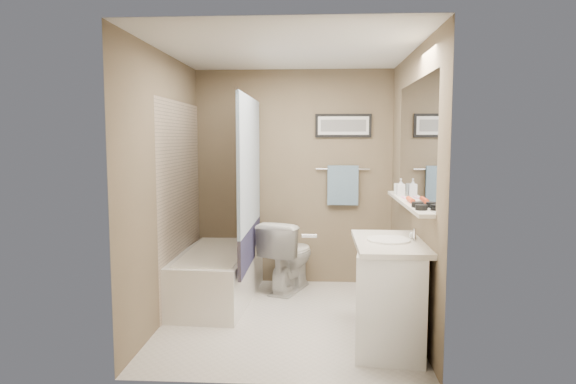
# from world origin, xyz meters

# --- Properties ---
(ground) EXTENTS (2.50, 2.50, 0.00)m
(ground) POSITION_xyz_m (0.00, 0.00, 0.00)
(ground) COLOR silver
(ground) RESTS_ON ground
(ceiling) EXTENTS (2.20, 2.50, 0.04)m
(ceiling) POSITION_xyz_m (0.00, 0.00, 2.38)
(ceiling) COLOR silver
(ceiling) RESTS_ON wall_back
(wall_back) EXTENTS (2.20, 0.04, 2.40)m
(wall_back) POSITION_xyz_m (0.00, 1.23, 1.20)
(wall_back) COLOR brown
(wall_back) RESTS_ON ground
(wall_front) EXTENTS (2.20, 0.04, 2.40)m
(wall_front) POSITION_xyz_m (0.00, -1.23, 1.20)
(wall_front) COLOR brown
(wall_front) RESTS_ON ground
(wall_left) EXTENTS (0.04, 2.50, 2.40)m
(wall_left) POSITION_xyz_m (-1.08, 0.00, 1.20)
(wall_left) COLOR brown
(wall_left) RESTS_ON ground
(wall_right) EXTENTS (0.04, 2.50, 2.40)m
(wall_right) POSITION_xyz_m (1.08, 0.00, 1.20)
(wall_right) COLOR brown
(wall_right) RESTS_ON ground
(tile_surround) EXTENTS (0.02, 1.55, 2.00)m
(tile_surround) POSITION_xyz_m (-1.09, 0.50, 1.00)
(tile_surround) COLOR tan
(tile_surround) RESTS_ON wall_left
(curtain_rod) EXTENTS (0.02, 1.55, 0.02)m
(curtain_rod) POSITION_xyz_m (-0.40, 0.50, 2.05)
(curtain_rod) COLOR silver
(curtain_rod) RESTS_ON wall_left
(curtain_upper) EXTENTS (0.03, 1.45, 1.28)m
(curtain_upper) POSITION_xyz_m (-0.40, 0.50, 1.40)
(curtain_upper) COLOR silver
(curtain_upper) RESTS_ON curtain_rod
(curtain_lower) EXTENTS (0.03, 1.45, 0.36)m
(curtain_lower) POSITION_xyz_m (-0.40, 0.50, 0.58)
(curtain_lower) COLOR #292749
(curtain_lower) RESTS_ON curtain_rod
(mirror) EXTENTS (0.02, 1.60, 1.00)m
(mirror) POSITION_xyz_m (1.09, -0.15, 1.62)
(mirror) COLOR silver
(mirror) RESTS_ON wall_right
(shelf) EXTENTS (0.12, 1.60, 0.03)m
(shelf) POSITION_xyz_m (1.04, -0.15, 1.10)
(shelf) COLOR silver
(shelf) RESTS_ON wall_right
(towel_bar) EXTENTS (0.60, 0.02, 0.02)m
(towel_bar) POSITION_xyz_m (0.55, 1.22, 1.30)
(towel_bar) COLOR silver
(towel_bar) RESTS_ON wall_back
(towel) EXTENTS (0.34, 0.05, 0.44)m
(towel) POSITION_xyz_m (0.55, 1.20, 1.12)
(towel) COLOR #88AFC6
(towel) RESTS_ON towel_bar
(art_frame) EXTENTS (0.62, 0.02, 0.26)m
(art_frame) POSITION_xyz_m (0.55, 1.23, 1.78)
(art_frame) COLOR black
(art_frame) RESTS_ON wall_back
(art_mat) EXTENTS (0.56, 0.00, 0.20)m
(art_mat) POSITION_xyz_m (0.55, 1.22, 1.78)
(art_mat) COLOR white
(art_mat) RESTS_ON art_frame
(art_image) EXTENTS (0.50, 0.00, 0.13)m
(art_image) POSITION_xyz_m (0.55, 1.22, 1.78)
(art_image) COLOR #595959
(art_image) RESTS_ON art_mat
(door) EXTENTS (0.80, 0.02, 2.00)m
(door) POSITION_xyz_m (0.55, -1.24, 1.00)
(door) COLOR silver
(door) RESTS_ON wall_front
(door_handle) EXTENTS (0.10, 0.02, 0.02)m
(door_handle) POSITION_xyz_m (0.22, -1.19, 1.00)
(door_handle) COLOR silver
(door_handle) RESTS_ON door
(bathtub) EXTENTS (0.78, 1.54, 0.50)m
(bathtub) POSITION_xyz_m (-0.75, 0.51, 0.25)
(bathtub) COLOR white
(bathtub) RESTS_ON ground
(tub_rim) EXTENTS (0.56, 1.36, 0.02)m
(tub_rim) POSITION_xyz_m (-0.75, 0.51, 0.50)
(tub_rim) COLOR white
(tub_rim) RESTS_ON bathtub
(toilet) EXTENTS (0.66, 0.86, 0.77)m
(toilet) POSITION_xyz_m (-0.04, 0.91, 0.38)
(toilet) COLOR silver
(toilet) RESTS_ON ground
(vanity) EXTENTS (0.60, 0.95, 0.80)m
(vanity) POSITION_xyz_m (0.85, -0.52, 0.40)
(vanity) COLOR white
(vanity) RESTS_ON ground
(countertop) EXTENTS (0.54, 0.96, 0.04)m
(countertop) POSITION_xyz_m (0.84, -0.52, 0.82)
(countertop) COLOR beige
(countertop) RESTS_ON vanity
(sink_basin) EXTENTS (0.34, 0.34, 0.01)m
(sink_basin) POSITION_xyz_m (0.83, -0.52, 0.85)
(sink_basin) COLOR white
(sink_basin) RESTS_ON countertop
(faucet_spout) EXTENTS (0.02, 0.02, 0.10)m
(faucet_spout) POSITION_xyz_m (1.03, -0.52, 0.89)
(faucet_spout) COLOR silver
(faucet_spout) RESTS_ON countertop
(faucet_knob) EXTENTS (0.05, 0.05, 0.05)m
(faucet_knob) POSITION_xyz_m (1.03, -0.42, 0.87)
(faucet_knob) COLOR silver
(faucet_knob) RESTS_ON countertop
(candle_bowl_near) EXTENTS (0.09, 0.09, 0.04)m
(candle_bowl_near) POSITION_xyz_m (1.04, -0.73, 1.14)
(candle_bowl_near) COLOR black
(candle_bowl_near) RESTS_ON shelf
(candle_bowl_far) EXTENTS (0.09, 0.09, 0.04)m
(candle_bowl_far) POSITION_xyz_m (1.04, -0.58, 1.14)
(candle_bowl_far) COLOR black
(candle_bowl_far) RESTS_ON shelf
(hair_brush_front) EXTENTS (0.04, 0.22, 0.04)m
(hair_brush_front) POSITION_xyz_m (1.04, -0.29, 1.14)
(hair_brush_front) COLOR red
(hair_brush_front) RESTS_ON shelf
(pink_comb) EXTENTS (0.04, 0.16, 0.01)m
(pink_comb) POSITION_xyz_m (1.04, 0.06, 1.12)
(pink_comb) COLOR pink
(pink_comb) RESTS_ON shelf
(glass_jar) EXTENTS (0.08, 0.08, 0.10)m
(glass_jar) POSITION_xyz_m (1.04, 0.38, 1.17)
(glass_jar) COLOR silver
(glass_jar) RESTS_ON shelf
(soap_bottle) EXTENTS (0.07, 0.08, 0.16)m
(soap_bottle) POSITION_xyz_m (1.04, 0.23, 1.19)
(soap_bottle) COLOR #999999
(soap_bottle) RESTS_ON shelf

